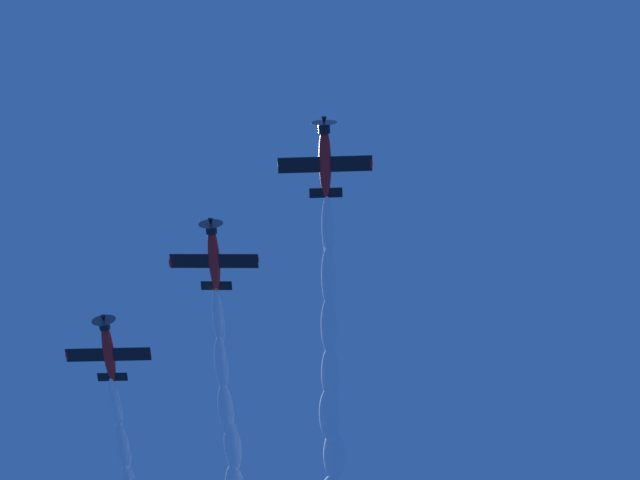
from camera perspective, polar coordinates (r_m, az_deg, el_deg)
airplane_lead at (r=79.55m, az=0.38°, el=6.13°), size 8.97×10.04×2.73m
airplane_left_wingman at (r=84.73m, az=-8.02°, el=-1.20°), size 8.92×10.03×2.87m
airplane_right_wingman at (r=91.88m, az=-15.69°, el=-7.98°), size 8.94×10.04×2.72m
smoke_trail_lead at (r=99.13m, az=1.01°, el=-17.21°), size 56.89×10.27×5.14m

